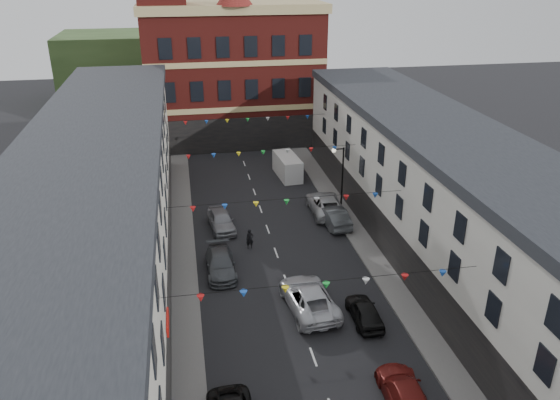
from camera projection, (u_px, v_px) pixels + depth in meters
ground at (298, 315)px, 34.05m from camera, size 160.00×160.00×0.00m
pavement_left at (186, 307)px, 34.69m from camera, size 1.80×64.00×0.15m
pavement_right at (392, 286)px, 36.95m from camera, size 1.80×64.00×0.15m
terrace_left at (92, 249)px, 30.85m from camera, size 8.40×56.00×10.70m
terrace_right at (476, 223)px, 34.93m from camera, size 8.40×56.00×9.70m
civic_building at (232, 71)px, 64.90m from camera, size 20.60×13.30×18.50m
clock_tower at (163, 15)px, 58.27m from camera, size 5.60×5.60×30.00m
distant_hill at (193, 64)px, 87.15m from camera, size 40.00×14.00×10.00m
street_lamp at (340, 171)px, 46.14m from camera, size 1.10×0.36×6.00m
car_left_d at (221, 264)px, 38.40m from camera, size 2.02×4.93×1.43m
car_left_e at (221, 220)px, 44.62m from camera, size 2.35×4.80×1.57m
car_right_c at (405, 393)px, 26.92m from camera, size 2.23×4.96×1.41m
car_right_d at (365, 312)px, 33.23m from camera, size 1.65×3.98×1.35m
car_right_e at (333, 216)px, 45.36m from camera, size 2.14×4.93×1.58m
car_right_f at (326, 204)px, 47.48m from camera, size 2.79×5.91×1.63m
moving_car at (309, 298)px, 34.34m from camera, size 3.28×6.13×1.64m
white_van at (287, 166)px, 55.34m from camera, size 2.31×5.09×2.19m
pedestrian at (250, 239)px, 41.59m from camera, size 0.59×0.40×1.58m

